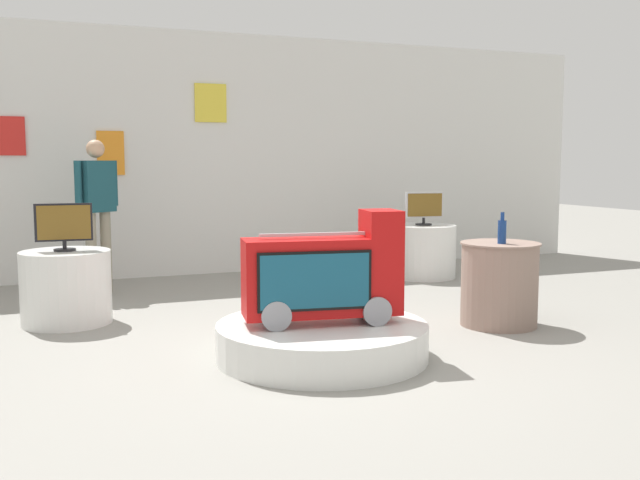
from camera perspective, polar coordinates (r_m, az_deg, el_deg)
The scene contains 11 objects.
ground_plane at distance 5.56m, azimuth 0.07°, elevation -9.25°, with size 30.00×30.00×0.00m, color gray.
back_wall_display at distance 9.54m, azimuth -9.82°, elevation 6.76°, with size 11.74×0.13×3.15m.
main_display_pedestal at distance 5.48m, azimuth 0.16°, elevation -8.02°, with size 1.61×1.61×0.27m, color silver.
novelty_firetruck_tv at distance 5.38m, azimuth 0.43°, elevation -3.01°, with size 1.23×0.56×0.85m.
display_pedestal_left_rear at distance 6.98m, azimuth -19.59°, elevation -3.57°, with size 0.81×0.81×0.67m, color silver.
tv_on_left_rear at distance 6.90m, azimuth -19.76°, elevation 1.14°, with size 0.50×0.20×0.44m.
display_pedestal_center_rear at distance 9.28m, azimuth 8.23°, elevation -0.89°, with size 0.83×0.83×0.67m, color silver.
tv_on_center_rear at distance 9.23m, azimuth 8.30°, elevation 2.62°, with size 0.50×0.21×0.42m.
side_table_round at distance 6.69m, azimuth 14.12°, elevation -3.36°, with size 0.71×0.71×0.76m.
bottle_on_side_table at distance 6.55m, azimuth 14.32°, elevation 0.71°, with size 0.08×0.08×0.28m.
shopper_browsing_near_truck at distance 8.37m, azimuth -17.35°, elevation 2.78°, with size 0.48×0.37×1.73m.
Camera 1 is at (-1.98, -4.97, 1.49)m, focal length 40.11 mm.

